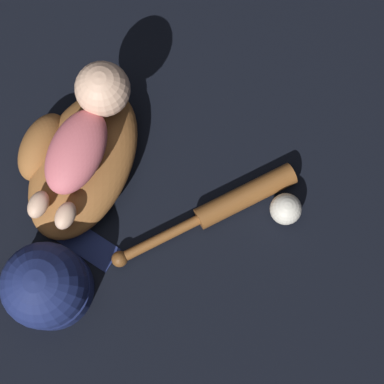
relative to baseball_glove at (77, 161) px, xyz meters
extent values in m
plane|color=black|center=(-0.02, -0.02, -0.05)|extent=(6.00, 6.00, 0.00)
ellipsoid|color=#935B2D|center=(-0.01, -0.02, 0.00)|extent=(0.40, 0.31, 0.10)
ellipsoid|color=#935B2D|center=(0.02, 0.08, 0.00)|extent=(0.18, 0.14, 0.10)
ellipsoid|color=#D16670|center=(-0.01, -0.02, 0.09)|extent=(0.22, 0.16, 0.08)
sphere|color=beige|center=(0.13, -0.06, 0.11)|extent=(0.12, 0.12, 0.12)
ellipsoid|color=beige|center=(-0.12, 0.05, 0.07)|extent=(0.07, 0.06, 0.04)
ellipsoid|color=beige|center=(-0.14, -0.01, 0.07)|extent=(0.07, 0.06, 0.04)
cylinder|color=brown|center=(-0.04, -0.38, -0.03)|extent=(0.16, 0.23, 0.05)
cylinder|color=brown|center=(-0.16, -0.19, -0.03)|extent=(0.12, 0.17, 0.02)
sphere|color=brown|center=(-0.21, -0.11, -0.03)|extent=(0.04, 0.04, 0.04)
sphere|color=silver|center=(-0.07, -0.46, -0.02)|extent=(0.07, 0.07, 0.07)
cylinder|color=navy|center=(-0.28, 0.03, -0.02)|extent=(0.18, 0.18, 0.06)
sphere|color=navy|center=(-0.28, 0.03, 0.04)|extent=(0.18, 0.18, 0.18)
cube|color=navy|center=(-0.17, -0.03, -0.05)|extent=(0.13, 0.16, 0.01)
camera|label=1|loc=(-0.37, -0.28, 1.35)|focal=60.00mm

